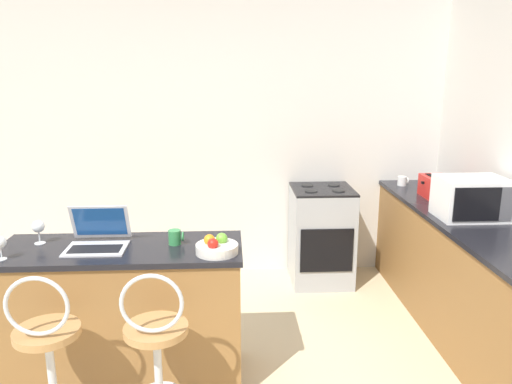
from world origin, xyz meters
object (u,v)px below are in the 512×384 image
(bar_stool_near, at_px, (49,364))
(mug_green, at_px, (175,237))
(wine_glass_short, at_px, (38,227))
(toaster, at_px, (436,187))
(laptop, at_px, (98,237))
(wine_glass_tall, at_px, (0,243))
(mug_white, at_px, (402,181))
(fruit_bowl, at_px, (217,247))
(bar_stool_far, at_px, (157,361))
(microwave, at_px, (471,198))
(stove_range, at_px, (321,235))

(bar_stool_near, bearing_deg, mug_green, 43.07)
(wine_glass_short, bearing_deg, toaster, 18.87)
(laptop, relative_size, wine_glass_tall, 2.54)
(toaster, height_order, wine_glass_tall, toaster)
(wine_glass_tall, height_order, mug_white, wine_glass_tall)
(wine_glass_tall, bearing_deg, laptop, 21.65)
(bar_stool_near, relative_size, wine_glass_short, 6.51)
(toaster, bearing_deg, fruit_bowl, -146.16)
(laptop, bearing_deg, bar_stool_far, -53.96)
(bar_stool_far, xyz_separation_m, microwave, (2.14, 1.03, 0.59))
(mug_green, bearing_deg, toaster, 26.91)
(bar_stool_near, xyz_separation_m, wine_glass_tall, (-0.35, 0.37, 0.54))
(toaster, xyz_separation_m, stove_range, (-0.89, 0.36, -0.54))
(toaster, bearing_deg, bar_stool_far, -142.61)
(fruit_bowl, bearing_deg, bar_stool_far, -127.39)
(fruit_bowl, bearing_deg, laptop, 167.83)
(laptop, height_order, wine_glass_short, laptop)
(wine_glass_tall, relative_size, mug_white, 1.45)
(wine_glass_short, relative_size, wine_glass_tall, 1.08)
(toaster, height_order, stove_range, toaster)
(stove_range, relative_size, wine_glass_short, 6.01)
(toaster, xyz_separation_m, mug_white, (-0.14, 0.44, -0.05))
(wine_glass_short, distance_m, wine_glass_tall, 0.29)
(microwave, bearing_deg, laptop, -169.84)
(mug_green, bearing_deg, fruit_bowl, -32.61)
(bar_stool_near, distance_m, mug_white, 3.33)
(stove_range, bearing_deg, fruit_bowl, -120.35)
(stove_range, height_order, wine_glass_tall, wine_glass_tall)
(toaster, bearing_deg, laptop, -157.33)
(mug_green, bearing_deg, bar_stool_far, -95.50)
(wine_glass_short, height_order, wine_glass_tall, wine_glass_short)
(stove_range, height_order, fruit_bowl, fruit_bowl)
(toaster, height_order, fruit_bowl, toaster)
(stove_range, bearing_deg, wine_glass_short, -146.16)
(laptop, bearing_deg, bar_stool_near, -104.60)
(bar_stool_near, relative_size, laptop, 2.76)
(microwave, bearing_deg, toaster, 90.39)
(wine_glass_short, height_order, fruit_bowl, wine_glass_short)
(toaster, relative_size, wine_glass_short, 1.76)
(stove_range, relative_size, mug_white, 9.38)
(bar_stool_far, relative_size, fruit_bowl, 3.92)
(wine_glass_short, bearing_deg, microwave, 7.64)
(bar_stool_far, bearing_deg, fruit_bowl, 52.61)
(bar_stool_far, xyz_separation_m, mug_green, (0.06, 0.58, 0.49))
(microwave, distance_m, fruit_bowl, 1.93)
(laptop, xyz_separation_m, toaster, (2.55, 1.06, 0.03))
(microwave, height_order, mug_green, microwave)
(fruit_bowl, bearing_deg, mug_green, 147.39)
(stove_range, xyz_separation_m, fruit_bowl, (-0.93, -1.58, 0.49))
(toaster, xyz_separation_m, mug_green, (-2.08, -1.06, -0.05))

